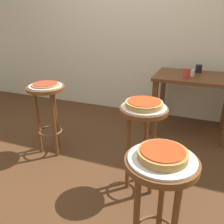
{
  "coord_description": "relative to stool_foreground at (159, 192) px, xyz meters",
  "views": [
    {
      "loc": [
        1.04,
        -1.81,
        1.42
      ],
      "look_at": [
        0.37,
        -0.11,
        0.67
      ],
      "focal_mm": 38.88,
      "sensor_mm": 36.0,
      "label": 1
    }
  ],
  "objects": [
    {
      "name": "pizza_foreground",
      "position": [
        0.0,
        0.0,
        0.23
      ],
      "size": [
        0.25,
        0.25,
        0.05
      ],
      "color": "#B78442",
      "rests_on": "serving_plate_foreground"
    },
    {
      "name": "stool_middle",
      "position": [
        -0.26,
        0.66,
        0.0
      ],
      "size": [
        0.38,
        0.38,
        0.74
      ],
      "color": "brown",
      "rests_on": "ground_plane"
    },
    {
      "name": "serving_plate_foreground",
      "position": [
        0.0,
        0.0,
        0.2
      ],
      "size": [
        0.34,
        0.34,
        0.01
      ],
      "primitive_type": "cylinder",
      "color": "silver",
      "rests_on": "stool_foreground"
    },
    {
      "name": "pizza_middle",
      "position": [
        -0.26,
        0.66,
        0.23
      ],
      "size": [
        0.29,
        0.29,
        0.05
      ],
      "color": "tan",
      "rests_on": "serving_plate_middle"
    },
    {
      "name": "cup_far_edge",
      "position": [
        0.05,
        2.12,
        0.23
      ],
      "size": [
        0.08,
        0.08,
        0.1
      ],
      "primitive_type": "cylinder",
      "color": "black",
      "rests_on": "dining_table"
    },
    {
      "name": "dining_table",
      "position": [
        0.03,
        1.95,
        0.06
      ],
      "size": [
        0.92,
        0.65,
        0.73
      ],
      "color": "#5B3319",
      "rests_on": "ground_plane"
    },
    {
      "name": "serving_plate_leftside",
      "position": [
        -1.32,
        0.87,
        0.2
      ],
      "size": [
        0.33,
        0.33,
        0.01
      ],
      "primitive_type": "cylinder",
      "color": "silver",
      "rests_on": "stool_leftside"
    },
    {
      "name": "pizza_leftside",
      "position": [
        -1.32,
        0.87,
        0.22
      ],
      "size": [
        0.27,
        0.27,
        0.02
      ],
      "color": "#B78442",
      "rests_on": "serving_plate_leftside"
    },
    {
      "name": "serving_plate_middle",
      "position": [
        -0.26,
        0.66,
        0.2
      ],
      "size": [
        0.35,
        0.35,
        0.01
      ],
      "primitive_type": "cylinder",
      "color": "silver",
      "rests_on": "stool_middle"
    },
    {
      "name": "condiment_shaker",
      "position": [
        -0.0,
        1.9,
        0.22
      ],
      "size": [
        0.04,
        0.04,
        0.08
      ],
      "primitive_type": "cylinder",
      "color": "white",
      "rests_on": "dining_table"
    },
    {
      "name": "ground_plane",
      "position": [
        -0.9,
        0.77,
        -0.54
      ],
      "size": [
        6.0,
        6.0,
        0.0
      ],
      "primitive_type": "plane",
      "color": "#4C2D19"
    },
    {
      "name": "back_wall",
      "position": [
        -0.9,
        2.42,
        0.96
      ],
      "size": [
        6.0,
        0.1,
        3.0
      ],
      "primitive_type": "cube",
      "color": "beige",
      "rests_on": "ground_plane"
    },
    {
      "name": "stool_foreground",
      "position": [
        0.0,
        0.0,
        0.0
      ],
      "size": [
        0.38,
        0.38,
        0.74
      ],
      "color": "brown",
      "rests_on": "ground_plane"
    },
    {
      "name": "stool_leftside",
      "position": [
        -1.32,
        0.87,
        0.0
      ],
      "size": [
        0.38,
        0.38,
        0.74
      ],
      "color": "brown",
      "rests_on": "ground_plane"
    },
    {
      "name": "cup_near_edge",
      "position": [
        -0.06,
        1.78,
        0.24
      ],
      "size": [
        0.07,
        0.07,
        0.11
      ],
      "primitive_type": "cylinder",
      "color": "red",
      "rests_on": "dining_table"
    }
  ]
}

